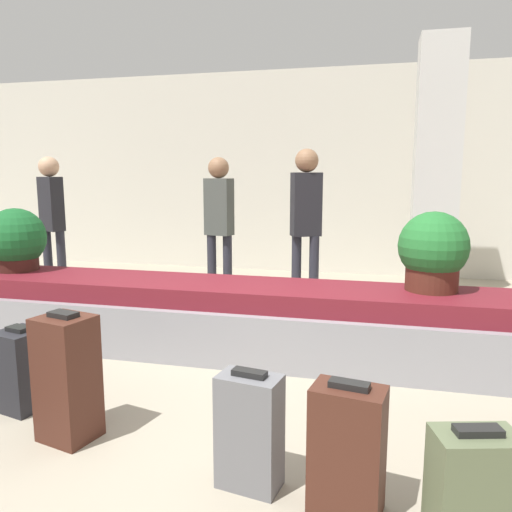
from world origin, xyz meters
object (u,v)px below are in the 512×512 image
Objects in this scene: suitcase_2 at (249,431)px; traveler_1 at (219,217)px; pillar at (436,172)px; traveler_0 at (306,214)px; suitcase_1 at (347,450)px; suitcase_3 at (67,378)px; suitcase_0 at (473,495)px; potted_plant_1 at (16,240)px; potted_plant_0 at (433,252)px; suitcase_4 at (22,369)px; traveler_2 at (52,213)px.

suitcase_2 is 3.75m from traveler_1.
pillar is 1.73× the size of traveler_0.
suitcase_1 is 3.54m from traveler_0.
suitcase_1 is 0.82× the size of suitcase_3.
potted_plant_1 is (-3.88, 2.18, 0.65)m from suitcase_0.
traveler_1 reaches higher than potted_plant_0.
suitcase_1 is 2.24m from suitcase_4.
pillar is at bearing -142.21° from traveler_2.
traveler_1 reaches higher than suitcase_2.
suitcase_1 is 0.49m from suitcase_2.
suitcase_3 is at bearing -133.09° from traveler_0.
traveler_1 reaches higher than suitcase_0.
traveler_0 is 1.04× the size of traveler_1.
traveler_2 is (-4.44, 3.53, 0.81)m from suitcase_0.
suitcase_4 is 0.32× the size of traveler_1.
suitcase_4 is 2.00m from potted_plant_1.
suitcase_1 is at bearing -0.47° from suitcase_4.
traveler_2 reaches higher than suitcase_4.
potted_plant_0 reaches higher than suitcase_3.
suitcase_3 is 0.44× the size of traveler_1.
suitcase_4 is 3.11m from traveler_1.
traveler_0 reaches higher than potted_plant_0.
suitcase_0 is at bearing -93.22° from pillar.
suitcase_0 is 0.32× the size of traveler_1.
suitcase_4 is (-2.69, 0.70, 0.00)m from suitcase_0.
pillar is at bearing 90.18° from suitcase_1.
suitcase_4 is 0.32× the size of traveler_2.
suitcase_2 is at bearing 151.79° from suitcase_0.
potted_plant_1 is (-1.19, 1.48, 0.65)m from suitcase_4.
potted_plant_1 is at bearing 148.40° from suitcase_3.
traveler_0 is at bearing 93.75° from suitcase_0.
suitcase_1 is 0.35× the size of traveler_0.
traveler_1 is (1.62, 1.50, 0.15)m from potted_plant_1.
traveler_1 is at bearing 147.63° from potted_plant_0.
pillar is 4.96m from suitcase_3.
potted_plant_0 is 1.05× the size of potted_plant_1.
suitcase_1 is at bearing -104.75° from potted_plant_0.
traveler_0 is (-1.20, 3.53, 0.86)m from suitcase_0.
traveler_1 is at bearing -160.17° from pillar.
potted_plant_0 is 0.36× the size of traveler_2.
traveler_1 reaches higher than suitcase_4.
traveler_1 is at bearing 42.82° from potted_plant_1.
potted_plant_1 is (-1.72, 1.74, 0.55)m from suitcase_3.
traveler_2 is (-4.70, -1.06, -0.52)m from pillar.
suitcase_4 is at bearing -150.73° from potted_plant_0.
pillar is at bearing 71.79° from suitcase_0.
traveler_2 is (-2.18, -0.15, 0.02)m from traveler_1.
suitcase_0 is 0.31× the size of traveler_0.
potted_plant_1 is 1.47m from traveler_2.
traveler_1 is (-1.26, 3.44, 0.77)m from suitcase_2.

